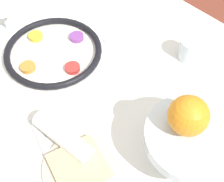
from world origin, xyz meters
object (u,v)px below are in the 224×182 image
fruit_stand (193,139)px  orange_fruit (188,116)px  cup_far (191,49)px  bread_plate (79,167)px  seder_plate (53,52)px  napkin_roll (63,136)px

fruit_stand → orange_fruit: (-0.03, -0.00, 0.07)m
cup_far → orange_fruit: bearing=-57.3°
orange_fruit → bread_plate: bearing=-121.7°
cup_far → bread_plate: bearing=-84.6°
seder_plate → bread_plate: bearing=-28.3°
cup_far → seder_plate: bearing=-134.6°
fruit_stand → cup_far: bearing=126.8°
napkin_roll → cup_far: 0.46m
fruit_stand → seder_plate: bearing=-176.8°
seder_plate → cup_far: cup_far is taller
fruit_stand → bread_plate: bearing=-126.6°
seder_plate → orange_fruit: (0.47, 0.03, 0.14)m
seder_plate → bread_plate: (0.34, -0.18, -0.01)m
fruit_stand → napkin_roll: 0.31m
napkin_roll → cup_far: size_ratio=2.60×
fruit_stand → bread_plate: fruit_stand is taller
seder_plate → bread_plate: 0.38m
bread_plate → fruit_stand: bearing=53.4°
fruit_stand → orange_fruit: 0.07m
bread_plate → cup_far: size_ratio=2.55×
fruit_stand → bread_plate: (-0.16, -0.21, -0.08)m
fruit_stand → napkin_roll: size_ratio=1.24×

